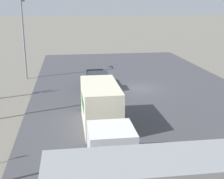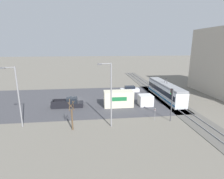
{
  "view_description": "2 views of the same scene",
  "coord_description": "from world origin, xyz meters",
  "views": [
    {
      "loc": [
        7.06,
        29.93,
        8.74
      ],
      "look_at": [
        4.38,
        11.43,
        3.39
      ],
      "focal_mm": 50.0,
      "sensor_mm": 36.0,
      "label": 1
    },
    {
      "loc": [
        36.87,
        4.18,
        11.67
      ],
      "look_at": [
        0.78,
        8.44,
        2.44
      ],
      "focal_mm": 28.0,
      "sensor_mm": 36.0,
      "label": 2
    }
  ],
  "objects": [
    {
      "name": "ground_plane",
      "position": [
        0.0,
        0.0,
        0.0
      ],
      "size": [
        320.0,
        320.0,
        0.0
      ],
      "primitive_type": "plane",
      "color": "slate"
    },
    {
      "name": "road_surface",
      "position": [
        0.0,
        0.0,
        0.04
      ],
      "size": [
        21.19,
        43.73,
        0.08
      ],
      "color": "#424247",
      "rests_on": "ground"
    },
    {
      "name": "rail_bed",
      "position": [
        0.0,
        20.55,
        0.05
      ],
      "size": [
        73.92,
        4.4,
        0.22
      ],
      "color": "#5B5954",
      "rests_on": "ground"
    },
    {
      "name": "light_rail_tram",
      "position": [
        0.46,
        20.55,
        1.73
      ],
      "size": [
        15.26,
        2.6,
        4.53
      ],
      "color": "white",
      "rests_on": "ground"
    },
    {
      "name": "box_truck",
      "position": [
        4.89,
        10.52,
        1.49
      ],
      "size": [
        2.49,
        9.55,
        3.06
      ],
      "color": "silver",
      "rests_on": "ground"
    },
    {
      "name": "pickup_truck",
      "position": [
        4.14,
        -0.46,
        0.78
      ],
      "size": [
        2.0,
        5.88,
        1.85
      ],
      "color": "black",
      "rests_on": "ground"
    },
    {
      "name": "sedan_car_0",
      "position": [
        -5.67,
        13.79,
        0.68
      ],
      "size": [
        1.71,
        4.78,
        1.47
      ],
      "color": "silver",
      "rests_on": "ground"
    },
    {
      "name": "traffic_light_pole",
      "position": [
        12.48,
        16.31,
        3.42
      ],
      "size": [
        0.28,
        0.47,
        5.28
      ],
      "color": "#47474C",
      "rests_on": "ground"
    },
    {
      "name": "street_tree",
      "position": [
        13.66,
        1.27,
        2.02
      ],
      "size": [
        1.06,
        0.88,
        4.44
      ],
      "color": "brown",
      "rests_on": "ground"
    },
    {
      "name": "street_lamp_near_crossing",
      "position": [
        11.83,
        -6.36,
        5.08
      ],
      "size": [
        0.36,
        1.95,
        8.88
      ],
      "color": "gray",
      "rests_on": "ground"
    },
    {
      "name": "street_lamp_mid_block",
      "position": [
        13.26,
        6.67,
        5.33
      ],
      "size": [
        0.36,
        1.95,
        9.37
      ],
      "color": "gray",
      "rests_on": "ground"
    },
    {
      "name": "no_parking_sign",
      "position": [
        12.07,
        13.94,
        1.28
      ],
      "size": [
        0.32,
        0.08,
        2.08
      ],
      "color": "gray",
      "rests_on": "ground"
    }
  ]
}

